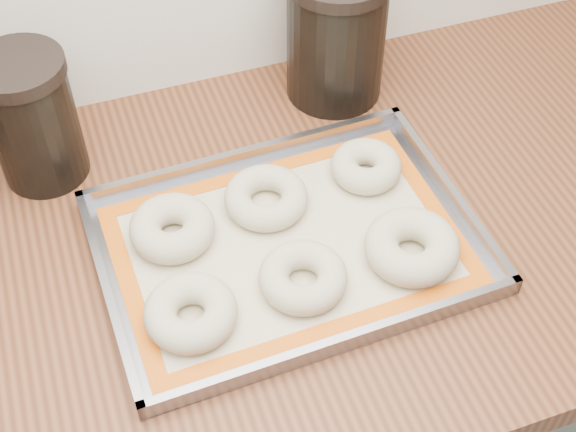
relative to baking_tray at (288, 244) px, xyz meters
name	(u,v)px	position (x,y,z in m)	size (l,w,h in m)	color
cabinet	(268,414)	(-0.02, 0.03, -0.48)	(3.00, 0.65, 0.86)	#5B675B
countertop	(262,246)	(-0.02, 0.03, -0.03)	(3.06, 0.68, 0.04)	brown
baking_tray	(288,244)	(0.00, 0.00, 0.00)	(0.47, 0.34, 0.03)	gray
baking_mat	(288,245)	(0.00, 0.00, 0.00)	(0.43, 0.30, 0.00)	#C6B793
bagel_front_left	(191,312)	(-0.14, -0.07, 0.02)	(0.11, 0.11, 0.04)	#C2B696
bagel_front_mid	(303,277)	(0.00, -0.07, 0.02)	(0.11, 0.11, 0.04)	#C2B696
bagel_front_right	(412,247)	(0.13, -0.07, 0.02)	(0.12, 0.12, 0.04)	#C2B696
bagel_back_left	(172,228)	(-0.13, 0.06, 0.02)	(0.11, 0.11, 0.04)	#C2B696
bagel_back_mid	(266,198)	(0.00, 0.07, 0.01)	(0.11, 0.11, 0.03)	#C2B696
bagel_back_right	(366,166)	(0.14, 0.08, 0.02)	(0.09, 0.09, 0.04)	#C2B696
canister_mid	(32,119)	(-0.26, 0.24, 0.08)	(0.12, 0.12, 0.18)	black
canister_right	(336,34)	(0.17, 0.27, 0.09)	(0.15, 0.15, 0.20)	black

